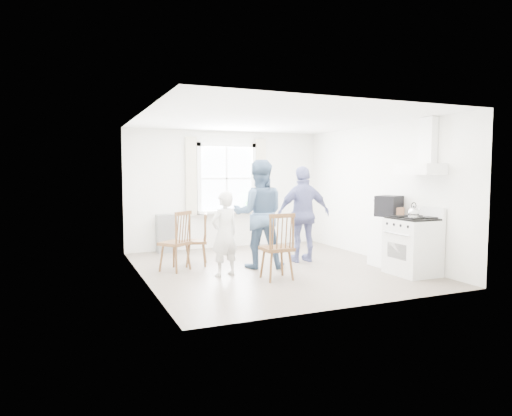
{
  "coord_description": "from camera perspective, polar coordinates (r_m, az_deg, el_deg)",
  "views": [
    {
      "loc": [
        -3.38,
        -7.2,
        1.7
      ],
      "look_at": [
        -0.25,
        0.2,
        1.06
      ],
      "focal_mm": 32.0,
      "sensor_mm": 36.0,
      "label": 1
    }
  ],
  "objects": [
    {
      "name": "potted_plant",
      "position": [
        10.34,
        -0.86,
        0.87
      ],
      "size": [
        0.24,
        0.24,
        0.37
      ],
      "primitive_type": "imported",
      "rotation": [
        0.0,
        0.0,
        0.18
      ],
      "color": "#367B3E",
      "rests_on": "window_assembly"
    },
    {
      "name": "person_mid",
      "position": [
        8.05,
        0.38,
        -0.76
      ],
      "size": [
        1.19,
        1.19,
        1.91
      ],
      "primitive_type": "imported",
      "rotation": [
        0.0,
        0.0,
        2.79
      ],
      "color": "#415979",
      "rests_on": "ground"
    },
    {
      "name": "person_left",
      "position": [
        7.43,
        -3.98,
        -3.25
      ],
      "size": [
        0.63,
        0.63,
        1.38
      ],
      "primitive_type": "imported",
      "rotation": [
        0.0,
        0.0,
        3.42
      ],
      "color": "silver",
      "rests_on": "ground"
    },
    {
      "name": "windsor_chair_c",
      "position": [
        8.33,
        -6.78,
        -3.17
      ],
      "size": [
        0.5,
        0.51,
        0.96
      ],
      "color": "#4D3019",
      "rests_on": "ground"
    },
    {
      "name": "window_assembly",
      "position": [
        10.22,
        -3.66,
        3.22
      ],
      "size": [
        1.88,
        0.24,
        1.7
      ],
      "color": "white",
      "rests_on": "room_shell"
    },
    {
      "name": "cardboard_box",
      "position": [
        8.45,
        16.96,
        -0.5
      ],
      "size": [
        0.29,
        0.22,
        0.17
      ],
      "primitive_type": "cube",
      "rotation": [
        0.0,
        0.0,
        -0.14
      ],
      "color": "#AA7452",
      "rests_on": "low_cabinet"
    },
    {
      "name": "shelf_unit",
      "position": [
        9.82,
        -11.14,
        -3.14
      ],
      "size": [
        0.4,
        0.3,
        0.8
      ],
      "primitive_type": "cube",
      "color": "gray",
      "rests_on": "ground"
    },
    {
      "name": "person_right",
      "position": [
        8.61,
        5.96,
        -0.78
      ],
      "size": [
        1.13,
        1.13,
        1.81
      ],
      "primitive_type": "imported",
      "rotation": [
        0.0,
        0.0,
        3.07
      ],
      "color": "navy",
      "rests_on": "ground"
    },
    {
      "name": "room_shell",
      "position": [
        7.96,
        2.19,
        1.67
      ],
      "size": [
        4.62,
        5.12,
        2.64
      ],
      "color": "#75675A",
      "rests_on": "ground"
    },
    {
      "name": "kettle",
      "position": [
        7.76,
        19.1,
        -0.58
      ],
      "size": [
        0.18,
        0.18,
        0.26
      ],
      "color": "silver",
      "rests_on": "gas_stove"
    },
    {
      "name": "windsor_chair_a",
      "position": [
        7.88,
        -9.49,
        -3.27
      ],
      "size": [
        0.61,
        0.61,
        1.04
      ],
      "color": "#4D3019",
      "rests_on": "ground"
    },
    {
      "name": "range_hood",
      "position": [
        8.0,
        20.13,
        5.72
      ],
      "size": [
        0.45,
        0.76,
        0.94
      ],
      "color": "white",
      "rests_on": "room_shell"
    },
    {
      "name": "stereo_stack",
      "position": [
        8.51,
        16.3,
        0.24
      ],
      "size": [
        0.53,
        0.51,
        0.37
      ],
      "color": "black",
      "rests_on": "low_cabinet"
    },
    {
      "name": "windsor_chair_b",
      "position": [
        7.11,
        3.0,
        -3.93
      ],
      "size": [
        0.46,
        0.44,
        1.07
      ],
      "color": "#4D3019",
      "rests_on": "ground"
    },
    {
      "name": "gas_stove",
      "position": [
        7.98,
        19.0,
        -4.46
      ],
      "size": [
        0.68,
        0.76,
        1.12
      ],
      "color": "silver",
      "rests_on": "ground"
    },
    {
      "name": "low_cabinet",
      "position": [
        8.55,
        16.2,
        -4.03
      ],
      "size": [
        0.5,
        0.55,
        0.9
      ],
      "primitive_type": "cube",
      "color": "white",
      "rests_on": "ground"
    }
  ]
}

